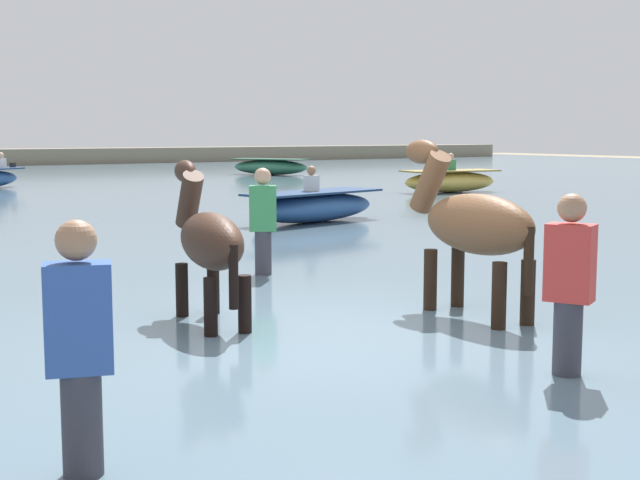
{
  "coord_description": "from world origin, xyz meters",
  "views": [
    {
      "loc": [
        -3.99,
        -6.17,
        2.04
      ],
      "look_at": [
        1.24,
        2.07,
        0.86
      ],
      "focal_mm": 49.71,
      "sensor_mm": 36.0,
      "label": 1
    }
  ],
  "objects_px": {
    "horse_lead_bay": "(473,229)",
    "person_onlooker_left": "(81,374)",
    "boat_far_inshore": "(314,206)",
    "person_spectator_far": "(263,232)",
    "boat_mid_channel": "(450,181)",
    "boat_distant_east": "(270,167)",
    "horse_trailing_dark_bay": "(209,245)",
    "person_wading_mid": "(569,303)"
  },
  "relations": [
    {
      "from": "horse_lead_bay",
      "to": "person_onlooker_left",
      "type": "distance_m",
      "value": 4.64
    },
    {
      "from": "boat_far_inshore",
      "to": "person_wading_mid",
      "type": "height_order",
      "value": "person_wading_mid"
    },
    {
      "from": "horse_trailing_dark_bay",
      "to": "boat_mid_channel",
      "type": "bearing_deg",
      "value": 42.52
    },
    {
      "from": "boat_far_inshore",
      "to": "boat_distant_east",
      "type": "relative_size",
      "value": 0.95
    },
    {
      "from": "horse_lead_bay",
      "to": "boat_far_inshore",
      "type": "bearing_deg",
      "value": 67.6
    },
    {
      "from": "horse_lead_bay",
      "to": "horse_trailing_dark_bay",
      "type": "bearing_deg",
      "value": 155.02
    },
    {
      "from": "horse_trailing_dark_bay",
      "to": "person_onlooker_left",
      "type": "bearing_deg",
      "value": -125.46
    },
    {
      "from": "person_spectator_far",
      "to": "boat_distant_east",
      "type": "bearing_deg",
      "value": 60.62
    },
    {
      "from": "boat_mid_channel",
      "to": "person_onlooker_left",
      "type": "relative_size",
      "value": 1.85
    },
    {
      "from": "boat_mid_channel",
      "to": "boat_distant_east",
      "type": "height_order",
      "value": "boat_mid_channel"
    },
    {
      "from": "person_wading_mid",
      "to": "horse_trailing_dark_bay",
      "type": "bearing_deg",
      "value": 115.33
    },
    {
      "from": "boat_distant_east",
      "to": "person_spectator_far",
      "type": "bearing_deg",
      "value": -119.38
    },
    {
      "from": "horse_lead_bay",
      "to": "person_wading_mid",
      "type": "height_order",
      "value": "horse_lead_bay"
    },
    {
      "from": "person_wading_mid",
      "to": "boat_mid_channel",
      "type": "bearing_deg",
      "value": 51.72
    },
    {
      "from": "boat_distant_east",
      "to": "person_wading_mid",
      "type": "xyz_separation_m",
      "value": [
        -12.64,
        -26.88,
        0.19
      ]
    },
    {
      "from": "horse_trailing_dark_bay",
      "to": "boat_distant_east",
      "type": "bearing_deg",
      "value": 59.7
    },
    {
      "from": "boat_far_inshore",
      "to": "person_wading_mid",
      "type": "relative_size",
      "value": 1.98
    },
    {
      "from": "horse_lead_bay",
      "to": "person_onlooker_left",
      "type": "xyz_separation_m",
      "value": [
        -4.24,
        -1.87,
        -0.3
      ]
    },
    {
      "from": "boat_mid_channel",
      "to": "boat_distant_east",
      "type": "relative_size",
      "value": 0.89
    },
    {
      "from": "boat_mid_channel",
      "to": "boat_distant_east",
      "type": "xyz_separation_m",
      "value": [
        0.78,
        11.84,
        0.0
      ]
    },
    {
      "from": "person_onlooker_left",
      "to": "boat_far_inshore",
      "type": "bearing_deg",
      "value": 52.79
    },
    {
      "from": "person_onlooker_left",
      "to": "person_spectator_far",
      "type": "height_order",
      "value": "same"
    },
    {
      "from": "person_spectator_far",
      "to": "horse_lead_bay",
      "type": "bearing_deg",
      "value": -81.32
    },
    {
      "from": "person_onlooker_left",
      "to": "horse_trailing_dark_bay",
      "type": "bearing_deg",
      "value": 54.54
    },
    {
      "from": "horse_trailing_dark_bay",
      "to": "person_wading_mid",
      "type": "bearing_deg",
      "value": -64.67
    },
    {
      "from": "person_wading_mid",
      "to": "boat_distant_east",
      "type": "bearing_deg",
      "value": 64.81
    },
    {
      "from": "person_onlooker_left",
      "to": "person_spectator_far",
      "type": "bearing_deg",
      "value": 53.07
    },
    {
      "from": "horse_trailing_dark_bay",
      "to": "person_onlooker_left",
      "type": "relative_size",
      "value": 1.1
    },
    {
      "from": "person_onlooker_left",
      "to": "boat_distant_east",
      "type": "bearing_deg",
      "value": 59.11
    },
    {
      "from": "horse_lead_bay",
      "to": "person_onlooker_left",
      "type": "relative_size",
      "value": 1.21
    },
    {
      "from": "boat_mid_channel",
      "to": "person_wading_mid",
      "type": "height_order",
      "value": "person_wading_mid"
    },
    {
      "from": "horse_lead_bay",
      "to": "boat_mid_channel",
      "type": "relative_size",
      "value": 0.66
    },
    {
      "from": "horse_trailing_dark_bay",
      "to": "horse_lead_bay",
      "type": "bearing_deg",
      "value": -24.98
    },
    {
      "from": "boat_mid_channel",
      "to": "person_wading_mid",
      "type": "bearing_deg",
      "value": -128.28
    },
    {
      "from": "boat_far_inshore",
      "to": "boat_distant_east",
      "type": "height_order",
      "value": "boat_far_inshore"
    },
    {
      "from": "boat_far_inshore",
      "to": "boat_distant_east",
      "type": "xyz_separation_m",
      "value": [
        8.49,
        16.88,
        0.03
      ]
    },
    {
      "from": "boat_far_inshore",
      "to": "person_spectator_far",
      "type": "relative_size",
      "value": 1.98
    },
    {
      "from": "horse_lead_bay",
      "to": "person_spectator_far",
      "type": "xyz_separation_m",
      "value": [
        -0.48,
        3.13,
        -0.3
      ]
    },
    {
      "from": "horse_lead_bay",
      "to": "boat_far_inshore",
      "type": "relative_size",
      "value": 0.61
    },
    {
      "from": "boat_mid_channel",
      "to": "boat_distant_east",
      "type": "bearing_deg",
      "value": 86.25
    },
    {
      "from": "horse_lead_bay",
      "to": "person_spectator_far",
      "type": "relative_size",
      "value": 1.21
    },
    {
      "from": "boat_distant_east",
      "to": "person_wading_mid",
      "type": "bearing_deg",
      "value": -115.19
    }
  ]
}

